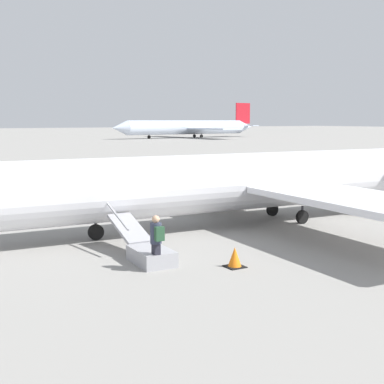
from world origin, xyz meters
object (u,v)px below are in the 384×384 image
Objects in this scene: airplane_main at (265,179)px; passenger at (156,239)px; airplane_far_center at (190,127)px; boarding_stairs at (146,250)px.

passenger is at bearing 33.19° from airplane_main.
airplane_far_center is (-57.62, -102.14, 0.82)m from airplane_main.
passenger is (65.56, 106.63, -1.80)m from airplane_far_center.
airplane_far_center reaches higher than passenger.
airplane_main is 16.15× the size of passenger.
airplane_far_center is at bearing -28.09° from boarding_stairs.
boarding_stairs is 1.36m from passenger.
airplane_far_center is 10.85× the size of boarding_stairs.
boarding_stairs is (65.33, 105.45, -2.43)m from airplane_far_center.
airplane_main reaches higher than passenger.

